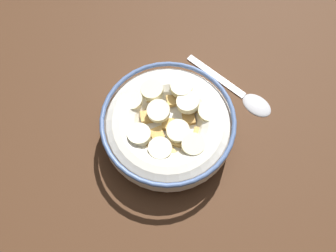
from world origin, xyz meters
TOP-DOWN VIEW (x-y plane):
  - ground_plane at (0.00, 0.00)cm, footprint 130.35×130.35cm
  - cereal_bowl at (-0.01, 0.03)cm, footprint 17.32×17.32cm
  - spoon at (3.63, 11.93)cm, footprint 14.69×3.45cm

SIDE VIEW (x-z plane):
  - ground_plane at x=0.00cm, z-range -2.00..0.00cm
  - spoon at x=3.63cm, z-range -0.06..0.74cm
  - cereal_bowl at x=-0.01cm, z-range -0.05..5.60cm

